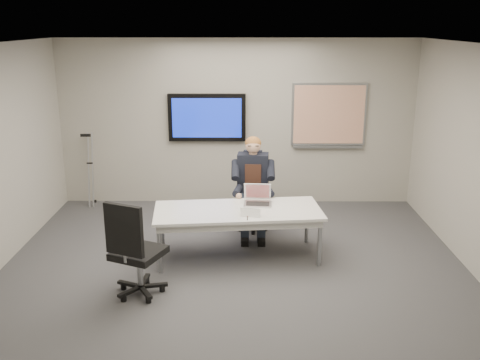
{
  "coord_description": "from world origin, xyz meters",
  "views": [
    {
      "loc": [
        0.12,
        -5.94,
        3.06
      ],
      "look_at": [
        0.07,
        0.73,
        1.07
      ],
      "focal_mm": 40.0,
      "sensor_mm": 36.0,
      "label": 1
    }
  ],
  "objects_px": {
    "conference_table": "(238,215)",
    "office_chair_near": "(137,266)",
    "seated_person": "(253,197)",
    "office_chair_far": "(253,210)",
    "laptop": "(258,199)"
  },
  "relations": [
    {
      "from": "office_chair_far",
      "to": "laptop",
      "type": "bearing_deg",
      "value": -71.15
    },
    {
      "from": "office_chair_far",
      "to": "seated_person",
      "type": "xyz_separation_m",
      "value": [
        -0.01,
        -0.25,
        0.29
      ]
    },
    {
      "from": "office_chair_far",
      "to": "office_chair_near",
      "type": "height_order",
      "value": "office_chair_near"
    },
    {
      "from": "conference_table",
      "to": "office_chair_near",
      "type": "height_order",
      "value": "office_chair_near"
    },
    {
      "from": "conference_table",
      "to": "seated_person",
      "type": "height_order",
      "value": "seated_person"
    },
    {
      "from": "seated_person",
      "to": "laptop",
      "type": "height_order",
      "value": "seated_person"
    },
    {
      "from": "office_chair_near",
      "to": "seated_person",
      "type": "height_order",
      "value": "seated_person"
    },
    {
      "from": "conference_table",
      "to": "laptop",
      "type": "relative_size",
      "value": 5.93
    },
    {
      "from": "conference_table",
      "to": "seated_person",
      "type": "distance_m",
      "value": 0.8
    },
    {
      "from": "office_chair_near",
      "to": "seated_person",
      "type": "xyz_separation_m",
      "value": [
        1.36,
        1.84,
        0.22
      ]
    },
    {
      "from": "conference_table",
      "to": "laptop",
      "type": "height_order",
      "value": "laptop"
    },
    {
      "from": "conference_table",
      "to": "office_chair_far",
      "type": "height_order",
      "value": "office_chair_far"
    },
    {
      "from": "office_chair_far",
      "to": "laptop",
      "type": "xyz_separation_m",
      "value": [
        0.04,
        -0.77,
        0.44
      ]
    },
    {
      "from": "conference_table",
      "to": "seated_person",
      "type": "bearing_deg",
      "value": 68.77
    },
    {
      "from": "conference_table",
      "to": "seated_person",
      "type": "relative_size",
      "value": 1.56
    }
  ]
}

